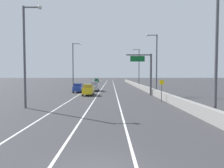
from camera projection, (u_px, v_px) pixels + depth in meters
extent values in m
plane|color=#38383A|center=(110.00, 85.00, 71.22)|extent=(320.00, 320.00, 0.00)
cube|color=silver|center=(92.00, 86.00, 62.20)|extent=(0.16, 130.00, 0.00)
cube|color=silver|center=(103.00, 86.00, 62.22)|extent=(0.16, 130.00, 0.00)
cube|color=silver|center=(114.00, 86.00, 62.23)|extent=(0.16, 130.00, 0.00)
cube|color=gray|center=(144.00, 88.00, 47.26)|extent=(0.60, 120.00, 1.10)
cylinder|color=#47474C|center=(151.00, 75.00, 35.55)|extent=(0.36, 0.36, 7.50)
cube|color=#47474C|center=(139.00, 55.00, 35.37)|extent=(4.50, 0.20, 0.20)
cube|color=#0C5923|center=(137.00, 59.00, 35.29)|extent=(2.60, 0.10, 1.00)
cylinder|color=#4C4C51|center=(161.00, 93.00, 26.95)|extent=(0.10, 0.10, 2.40)
cube|color=yellow|center=(162.00, 82.00, 26.83)|extent=(0.60, 0.04, 0.60)
cylinder|color=#4C4C51|center=(216.00, 51.00, 15.80)|extent=(0.24, 0.24, 11.25)
cylinder|color=#4C4C51|center=(157.00, 65.00, 36.88)|extent=(0.24, 0.24, 11.25)
cube|color=#4C4C51|center=(152.00, 35.00, 36.61)|extent=(1.80, 0.12, 0.12)
sphere|color=beige|center=(147.00, 35.00, 36.61)|extent=(0.44, 0.44, 0.44)
cylinder|color=#4C4C51|center=(139.00, 68.00, 57.95)|extent=(0.24, 0.24, 11.25)
cube|color=#4C4C51|center=(136.00, 50.00, 57.69)|extent=(1.80, 0.12, 0.12)
sphere|color=beige|center=(133.00, 50.00, 57.68)|extent=(0.44, 0.44, 0.44)
cylinder|color=#4C4C51|center=(25.00, 58.00, 21.70)|extent=(0.24, 0.24, 11.25)
cube|color=#4C4C51|center=(32.00, 7.00, 21.45)|extent=(1.80, 0.12, 0.12)
sphere|color=beige|center=(40.00, 7.00, 21.45)|extent=(0.44, 0.44, 0.44)
cylinder|color=#4C4C51|center=(73.00, 67.00, 47.00)|extent=(0.24, 0.24, 11.25)
cube|color=#4C4C51|center=(77.00, 44.00, 46.74)|extent=(1.80, 0.12, 0.12)
sphere|color=beige|center=(80.00, 44.00, 46.75)|extent=(0.44, 0.44, 0.44)
cube|color=#1E389E|center=(79.00, 88.00, 41.80)|extent=(1.87, 4.69, 0.98)
cube|color=navy|center=(78.00, 85.00, 41.30)|extent=(1.58, 2.13, 0.60)
cylinder|color=black|center=(77.00, 90.00, 43.71)|extent=(0.24, 0.69, 0.68)
cylinder|color=black|center=(84.00, 90.00, 43.67)|extent=(0.24, 0.69, 0.68)
cylinder|color=black|center=(73.00, 91.00, 39.98)|extent=(0.24, 0.69, 0.68)
cylinder|color=black|center=(81.00, 91.00, 39.94)|extent=(0.24, 0.69, 0.68)
cube|color=#196033|center=(97.00, 81.00, 97.47)|extent=(1.99, 4.07, 0.91)
cube|color=#1C4633|center=(97.00, 79.00, 97.04)|extent=(1.70, 1.86, 0.60)
cylinder|color=black|center=(95.00, 81.00, 99.07)|extent=(0.24, 0.69, 0.68)
cylinder|color=black|center=(99.00, 81.00, 99.03)|extent=(0.24, 0.69, 0.68)
cylinder|color=black|center=(95.00, 82.00, 95.96)|extent=(0.24, 0.69, 0.68)
cylinder|color=black|center=(98.00, 82.00, 95.92)|extent=(0.24, 0.69, 0.68)
cube|color=#B7B7BC|center=(95.00, 87.00, 45.14)|extent=(1.94, 4.72, 1.15)
cube|color=gray|center=(94.00, 83.00, 44.64)|extent=(1.64, 2.15, 0.60)
cylinder|color=black|center=(92.00, 89.00, 47.02)|extent=(0.24, 0.69, 0.68)
cylinder|color=black|center=(98.00, 89.00, 47.08)|extent=(0.24, 0.69, 0.68)
cylinder|color=black|center=(90.00, 90.00, 43.26)|extent=(0.24, 0.69, 0.68)
cylinder|color=black|center=(98.00, 90.00, 43.32)|extent=(0.24, 0.69, 0.68)
cube|color=gold|center=(88.00, 90.00, 35.58)|extent=(1.77, 4.30, 1.11)
cube|color=olive|center=(88.00, 86.00, 35.11)|extent=(1.53, 1.95, 0.60)
cylinder|color=black|center=(86.00, 93.00, 37.30)|extent=(0.23, 0.68, 0.68)
cylinder|color=black|center=(94.00, 93.00, 37.28)|extent=(0.23, 0.68, 0.68)
cylinder|color=black|center=(83.00, 94.00, 33.92)|extent=(0.23, 0.68, 0.68)
cylinder|color=black|center=(92.00, 94.00, 33.91)|extent=(0.23, 0.68, 0.68)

